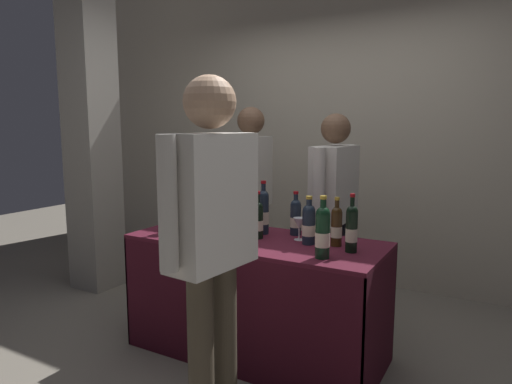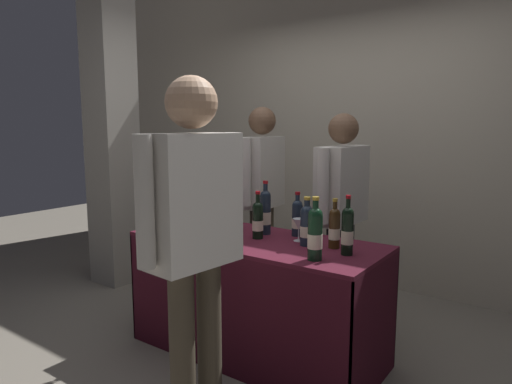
{
  "view_description": "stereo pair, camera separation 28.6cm",
  "coord_description": "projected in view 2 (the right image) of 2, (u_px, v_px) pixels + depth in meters",
  "views": [
    {
      "loc": [
        1.39,
        -2.46,
        1.49
      ],
      "look_at": [
        0.0,
        0.0,
        1.07
      ],
      "focal_mm": 31.92,
      "sensor_mm": 36.0,
      "label": 1
    },
    {
      "loc": [
        1.64,
        -2.31,
        1.49
      ],
      "look_at": [
        0.0,
        0.0,
        1.07
      ],
      "focal_mm": 31.92,
      "sensor_mm": 36.0,
      "label": 2
    }
  ],
  "objects": [
    {
      "name": "wine_glass_near_vendor",
      "position": [
        299.0,
        225.0,
        2.82
      ],
      "size": [
        0.08,
        0.08,
        0.14
      ],
      "color": "silver",
      "rests_on": "tasting_table"
    },
    {
      "name": "display_bottle_5",
      "position": [
        307.0,
        225.0,
        2.72
      ],
      "size": [
        0.08,
        0.08,
        0.3
      ],
      "color": "#192333",
      "rests_on": "tasting_table"
    },
    {
      "name": "tasting_table",
      "position": [
        256.0,
        275.0,
        2.94
      ],
      "size": [
        1.63,
        0.68,
        0.77
      ],
      "color": "#4C1423",
      "rests_on": "ground_plane"
    },
    {
      "name": "taster_foreground_right",
      "position": [
        194.0,
        226.0,
        2.07
      ],
      "size": [
        0.25,
        0.6,
        1.7
      ],
      "rotation": [
        0.0,
        0.0,
        1.46
      ],
      "color": "#4C4233",
      "rests_on": "ground_plane"
    },
    {
      "name": "display_bottle_4",
      "position": [
        231.0,
        211.0,
        3.1
      ],
      "size": [
        0.08,
        0.08,
        0.32
      ],
      "color": "black",
      "rests_on": "tasting_table"
    },
    {
      "name": "vendor_presenter",
      "position": [
        341.0,
        201.0,
        3.28
      ],
      "size": [
        0.23,
        0.64,
        1.57
      ],
      "rotation": [
        0.0,
        0.0,
        -1.61
      ],
      "color": "black",
      "rests_on": "ground_plane"
    },
    {
      "name": "display_bottle_3",
      "position": [
        233.0,
        220.0,
        2.78
      ],
      "size": [
        0.07,
        0.07,
        0.33
      ],
      "color": "black",
      "rests_on": "tasting_table"
    },
    {
      "name": "ground_plane",
      "position": [
        256.0,
        352.0,
        3.01
      ],
      "size": [
        12.0,
        12.0,
        0.0
      ],
      "primitive_type": "plane",
      "color": "gray"
    },
    {
      "name": "featured_wine_bottle",
      "position": [
        347.0,
        230.0,
        2.52
      ],
      "size": [
        0.07,
        0.07,
        0.34
      ],
      "color": "black",
      "rests_on": "tasting_table"
    },
    {
      "name": "display_bottle_2",
      "position": [
        315.0,
        233.0,
        2.42
      ],
      "size": [
        0.08,
        0.08,
        0.34
      ],
      "color": "black",
      "rests_on": "tasting_table"
    },
    {
      "name": "display_bottle_1",
      "position": [
        265.0,
        211.0,
        3.0
      ],
      "size": [
        0.07,
        0.07,
        0.36
      ],
      "color": "#192333",
      "rests_on": "tasting_table"
    },
    {
      "name": "display_bottle_6",
      "position": [
        258.0,
        219.0,
        2.89
      ],
      "size": [
        0.07,
        0.07,
        0.3
      ],
      "color": "black",
      "rests_on": "tasting_table"
    },
    {
      "name": "flower_vase",
      "position": [
        176.0,
        213.0,
        3.12
      ],
      "size": [
        0.1,
        0.1,
        0.4
      ],
      "color": "silver",
      "rests_on": "tasting_table"
    },
    {
      "name": "back_partition",
      "position": [
        365.0,
        115.0,
        4.19
      ],
      "size": [
        7.8,
        0.12,
        3.16
      ],
      "primitive_type": "cube",
      "color": "#B2A893",
      "rests_on": "ground_plane"
    },
    {
      "name": "concrete_pillar",
      "position": [
        111.0,
        115.0,
        4.19
      ],
      "size": [
        0.36,
        0.36,
        3.17
      ],
      "primitive_type": "cube",
      "color": "gray",
      "rests_on": "ground_plane"
    },
    {
      "name": "display_bottle_0",
      "position": [
        334.0,
        227.0,
        2.66
      ],
      "size": [
        0.07,
        0.07,
        0.3
      ],
      "color": "#38230F",
      "rests_on": "tasting_table"
    },
    {
      "name": "display_bottle_7",
      "position": [
        297.0,
        217.0,
        2.96
      ],
      "size": [
        0.07,
        0.07,
        0.29
      ],
      "color": "#192333",
      "rests_on": "tasting_table"
    },
    {
      "name": "vendor_assistant",
      "position": [
        262.0,
        187.0,
        3.77
      ],
      "size": [
        0.24,
        0.59,
        1.64
      ],
      "rotation": [
        0.0,
        0.0,
        -1.49
      ],
      "color": "#4C4233",
      "rests_on": "ground_plane"
    }
  ]
}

